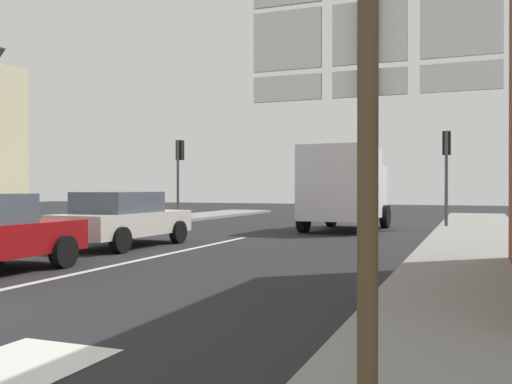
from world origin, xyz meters
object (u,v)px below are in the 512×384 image
at_px(sedan_far, 123,218).
at_px(delivery_truck, 345,186).
at_px(route_sign_post, 368,124).
at_px(traffic_light_far_left, 179,162).
at_px(traffic_light_far_right, 447,157).

bearing_deg(sedan_far, delivery_truck, 61.37).
bearing_deg(route_sign_post, delivery_truck, 102.66).
xyz_separation_m(route_sign_post, traffic_light_far_left, (-11.92, 19.07, 0.78)).
relative_size(delivery_truck, route_sign_post, 1.60).
xyz_separation_m(route_sign_post, traffic_light_far_right, (-0.32, 18.84, 0.76)).
bearing_deg(traffic_light_far_right, route_sign_post, -89.03).
xyz_separation_m(sedan_far, traffic_light_far_left, (-3.81, 10.06, 2.02)).
bearing_deg(route_sign_post, traffic_light_far_right, 90.97).
bearing_deg(sedan_far, traffic_light_far_right, 51.60).
bearing_deg(delivery_truck, traffic_light_far_left, 165.04).
height_order(sedan_far, traffic_light_far_right, traffic_light_far_right).
distance_m(sedan_far, route_sign_post, 12.19).
bearing_deg(traffic_light_far_left, traffic_light_far_right, -1.18).
relative_size(traffic_light_far_right, traffic_light_far_left, 0.99).
bearing_deg(delivery_truck, traffic_light_far_right, 29.05).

